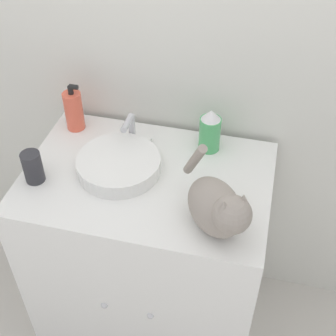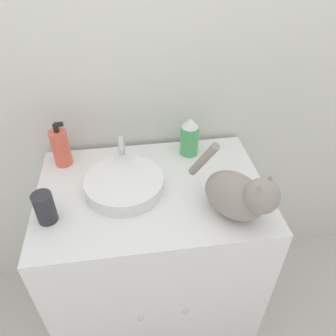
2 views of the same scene
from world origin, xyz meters
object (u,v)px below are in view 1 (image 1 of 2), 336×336
(cat, at_px, (218,207))
(spray_bottle, at_px, (210,131))
(cup, at_px, (33,167))
(soap_bottle, at_px, (74,110))

(cat, distance_m, spray_bottle, 0.38)
(cat, distance_m, cup, 0.62)
(spray_bottle, bearing_deg, soap_bottle, 179.71)
(spray_bottle, distance_m, cup, 0.60)
(cat, distance_m, soap_bottle, 0.70)
(soap_bottle, xyz_separation_m, cup, (-0.02, -0.30, -0.02))
(soap_bottle, height_order, cup, soap_bottle)
(cat, bearing_deg, spray_bottle, 155.04)
(cat, relative_size, spray_bottle, 1.87)
(soap_bottle, height_order, spray_bottle, soap_bottle)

